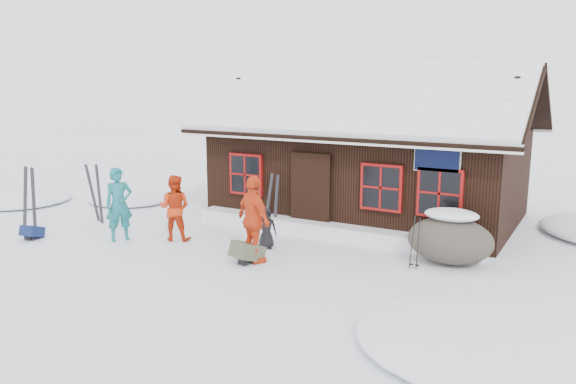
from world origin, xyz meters
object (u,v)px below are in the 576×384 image
backpack_blue (32,234)px  skier_crouched (266,228)px  ski_pair_left (29,200)px  ski_poles (415,244)px  skier_orange_left (175,208)px  skier_orange_right (254,220)px  skier_teal (119,204)px  boulder (450,239)px  backpack_olive (247,255)px

backpack_blue → skier_crouched: bearing=7.6°
ski_pair_left → ski_poles: bearing=3.2°
skier_orange_left → skier_orange_right: (2.65, -0.51, 0.14)m
skier_teal → skier_crouched: skier_teal is taller
skier_orange_left → skier_crouched: bearing=172.1°
skier_orange_right → boulder: skier_orange_right is taller
backpack_blue → ski_pair_left: bearing=130.4°
skier_crouched → boulder: (3.98, 1.04, 0.06)m
skier_teal → backpack_blue: bearing=148.9°
skier_crouched → backpack_blue: (-5.44, -2.23, -0.35)m
boulder → skier_orange_left: bearing=-166.3°
boulder → backpack_olive: 4.36m
skier_teal → backpack_blue: (-1.96, -1.03, -0.77)m
ski_pair_left → backpack_olive: 6.47m
skier_teal → skier_orange_left: size_ratio=1.11×
skier_crouched → skier_orange_left: bearing=156.2°
skier_orange_right → backpack_blue: size_ratio=3.89×
skier_teal → backpack_olive: bearing=-57.5°
skier_crouched → backpack_blue: skier_crouched is taller
ski_pair_left → skier_orange_right: bearing=-2.5°
skier_crouched → ski_pair_left: ski_pair_left is taller
skier_orange_right → skier_crouched: (-0.32, 1.01, -0.47)m
skier_orange_right → boulder: (3.66, 2.05, -0.41)m
skier_teal → backpack_blue: skier_teal is taller
backpack_olive → skier_orange_right: bearing=59.4°
skier_orange_right → backpack_blue: (-5.76, -1.22, -0.82)m
skier_crouched → backpack_blue: size_ratio=1.98×
ski_pair_left → ski_poles: size_ratio=1.51×
boulder → skier_crouched: bearing=-165.4°
skier_crouched → boulder: 4.12m
skier_teal → ski_poles: (6.92, 1.50, -0.36)m
skier_orange_right → ski_pair_left: size_ratio=1.09×
skier_crouched → ski_poles: ski_poles is taller
skier_teal → skier_orange_right: skier_orange_right is taller
skier_teal → boulder: size_ratio=0.99×
ski_pair_left → ski_poles: ski_pair_left is taller
skier_teal → ski_pair_left: size_ratio=1.03×
backpack_olive → skier_teal: bearing=-160.8°
backpack_blue → skier_orange_right: bearing=-2.8°
ski_poles → backpack_blue: 9.25m
skier_teal → backpack_olive: size_ratio=2.86×
skier_orange_left → backpack_olive: 2.69m
skier_teal → boulder: skier_teal is taller
skier_orange_right → skier_crouched: size_ratio=1.97×
skier_teal → ski_poles: size_ratio=1.56×
backpack_blue → backpack_olive: size_ratio=0.77×
skier_crouched → backpack_olive: bearing=-115.2°
backpack_olive → ski_poles: bearing=41.6°
skier_teal → skier_orange_left: bearing=-27.4°
skier_orange_right → skier_crouched: 1.16m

